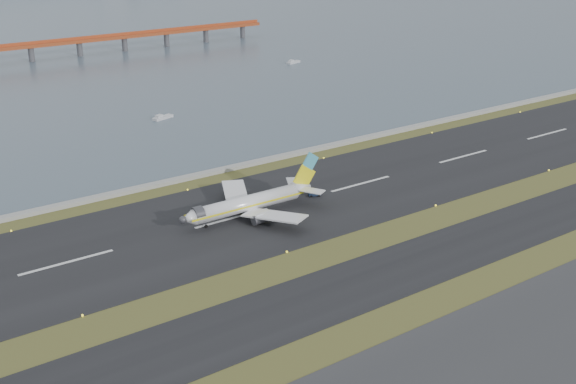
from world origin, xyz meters
The scene contains 9 objects.
ground centered at (0.00, 0.00, 0.00)m, with size 1000.00×1000.00×0.00m, color #394E1B.
taxiway_strip centered at (0.00, -12.00, 0.05)m, with size 1000.00×18.00×0.10m, color black.
runway_strip centered at (0.00, 30.00, 0.05)m, with size 1000.00×45.00×0.10m, color black.
seawall centered at (0.00, 60.00, 0.50)m, with size 1000.00×2.50×1.00m, color #959690.
red_pier centered at (20.00, 250.00, 7.28)m, with size 260.00×5.00×10.20m.
airliner centered at (4.74, 28.73, 3.46)m, with size 38.52×32.89×12.80m.
pushback_tug centered at (24.53, 30.23, 0.94)m, with size 3.46×2.75×1.94m.
workboat_near centered at (25.37, 119.30, 0.61)m, with size 8.27×4.67×1.92m.
workboat_far centered at (120.59, 173.40, 0.60)m, with size 8.21×4.52×1.90m.
Camera 1 is at (-79.80, -105.75, 68.03)m, focal length 45.00 mm.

